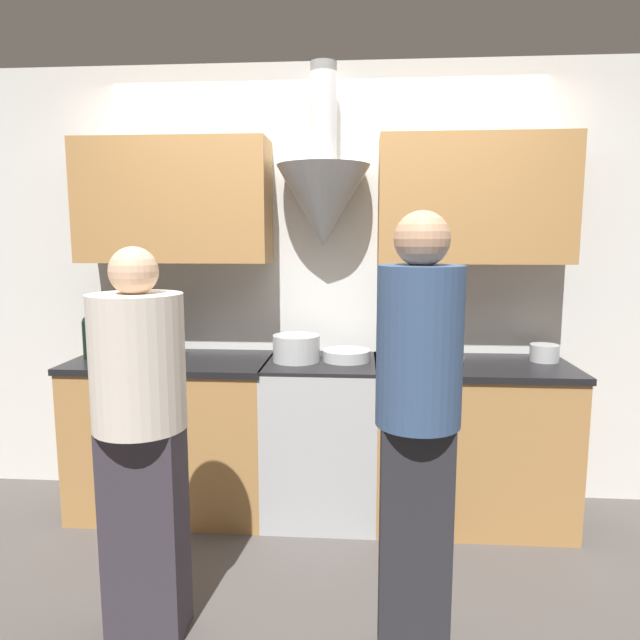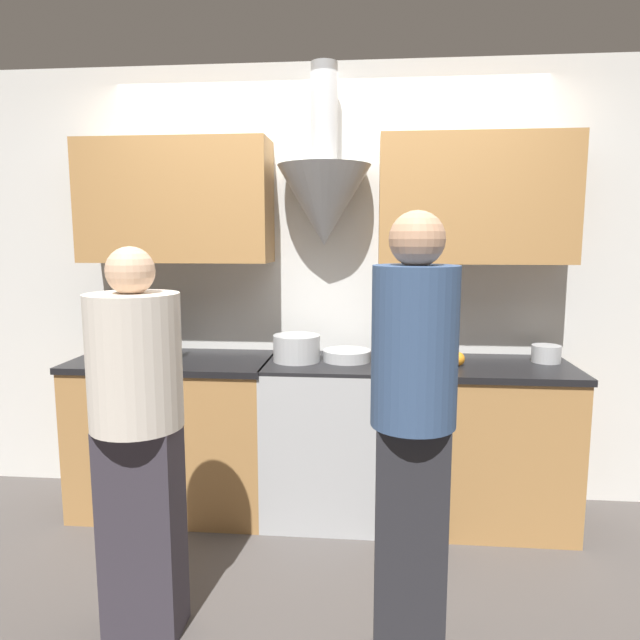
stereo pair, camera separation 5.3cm
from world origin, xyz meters
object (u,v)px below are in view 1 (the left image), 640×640
wine_bottle_2 (119,336)px  wine_bottle_1 (104,334)px  wine_bottle_0 (89,334)px  orange_fruit (457,358)px  person_foreground_right (418,418)px  wine_bottle_3 (135,337)px  stock_pot (296,348)px  wine_bottle_5 (170,336)px  saucepan (544,353)px  mixing_bowl (346,355)px  wine_bottle_4 (154,336)px  person_foreground_left (141,430)px  stove_range (321,437)px

wine_bottle_2 → wine_bottle_1: bearing=179.6°
wine_bottle_0 → orange_fruit: bearing=-0.7°
orange_fruit → person_foreground_right: (-0.31, -1.07, 0.00)m
wine_bottle_3 → stock_pot: bearing=2.2°
wine_bottle_0 → wine_bottle_5: size_ratio=0.95×
saucepan → person_foreground_right: bearing=-124.1°
stock_pot → mixing_bowl: bearing=7.1°
wine_bottle_2 → mixing_bowl: 1.30m
orange_fruit → wine_bottle_4: bearing=179.0°
mixing_bowl → wine_bottle_2: bearing=-177.5°
wine_bottle_0 → person_foreground_right: size_ratio=0.20×
wine_bottle_4 → person_foreground_right: (1.39, -1.10, -0.09)m
wine_bottle_4 → person_foreground_right: bearing=-38.3°
wine_bottle_2 → stock_pot: 1.02m
mixing_bowl → wine_bottle_1: bearing=-177.7°
stock_pot → person_foreground_right: size_ratio=0.16×
saucepan → person_foreground_left: size_ratio=0.10×
wine_bottle_0 → wine_bottle_4: size_ratio=0.99×
wine_bottle_3 → person_foreground_left: size_ratio=0.21×
wine_bottle_1 → wine_bottle_2: 0.09m
wine_bottle_5 → stock_pot: bearing=2.3°
wine_bottle_1 → stock_pot: size_ratio=1.39×
wine_bottle_1 → orange_fruit: size_ratio=4.78×
stove_range → saucepan: size_ratio=5.67×
stove_range → person_foreground_right: bearing=-68.7°
person_foreground_right → wine_bottle_1: bearing=147.1°
person_foreground_left → stock_pot: bearing=65.7°
mixing_bowl → saucepan: size_ratio=1.70×
wine_bottle_1 → stock_pot: 1.11m
wine_bottle_2 → saucepan: (2.41, 0.13, -0.09)m
wine_bottle_5 → mixing_bowl: (1.00, 0.06, -0.11)m
wine_bottle_3 → saucepan: bearing=3.4°
person_foreground_left → wine_bottle_1: bearing=120.7°
orange_fruit → stock_pot: bearing=177.4°
person_foreground_left → wine_bottle_5: bearing=102.7°
wine_bottle_0 → wine_bottle_1: wine_bottle_1 is taller
wine_bottle_4 → mixing_bowl: (1.10, 0.05, -0.10)m
person_foreground_left → wine_bottle_2: bearing=117.0°
wine_bottle_0 → mixing_bowl: bearing=1.9°
person_foreground_right → mixing_bowl: bearing=104.4°
wine_bottle_4 → wine_bottle_5: (0.10, -0.02, 0.00)m
stove_range → wine_bottle_1: (-1.25, -0.03, 0.59)m
wine_bottle_2 → saucepan: bearing=3.0°
wine_bottle_5 → stock_pot: 0.72m
wine_bottle_3 → orange_fruit: size_ratio=4.31×
wine_bottle_1 → mixing_bowl: size_ratio=1.36×
wine_bottle_1 → wine_bottle_5: bearing=-1.1°
wine_bottle_0 → wine_bottle_1: size_ratio=0.90×
stove_range → wine_bottle_0: (-1.34, -0.02, 0.59)m
wine_bottle_0 → person_foreground_right: 2.09m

